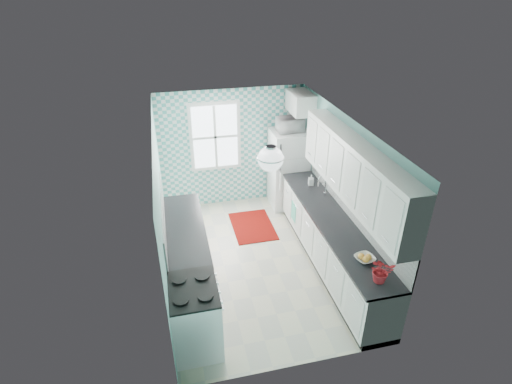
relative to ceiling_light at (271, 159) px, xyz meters
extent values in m
cube|color=beige|center=(0.00, 0.80, -2.33)|extent=(3.00, 4.40, 0.02)
cube|color=white|center=(0.00, 0.80, 0.19)|extent=(3.00, 4.40, 0.02)
cube|color=#77BCB4|center=(0.00, 3.01, -1.07)|extent=(3.00, 0.02, 2.50)
cube|color=#77BCB4|center=(0.00, -1.41, -1.07)|extent=(3.00, 0.02, 2.50)
cube|color=#77BCB4|center=(-1.51, 0.80, -1.07)|extent=(0.02, 4.40, 2.50)
cube|color=#77BCB4|center=(1.51, 0.80, -1.07)|extent=(0.02, 4.40, 2.50)
cube|color=teal|center=(0.00, 2.99, -1.07)|extent=(3.00, 0.01, 2.50)
cube|color=white|center=(-0.35, 2.96, -0.77)|extent=(1.04, 0.05, 1.44)
cube|color=white|center=(-0.35, 2.95, -0.77)|extent=(0.90, 0.02, 1.30)
cube|color=white|center=(1.49, 0.40, -1.13)|extent=(0.02, 3.60, 0.51)
cube|color=white|center=(-1.49, 0.73, -1.13)|extent=(0.02, 2.15, 0.51)
cube|color=white|center=(1.33, 0.20, -0.42)|extent=(0.33, 3.20, 0.90)
cube|color=white|center=(1.30, 2.63, -0.07)|extent=(0.40, 0.74, 0.40)
cylinder|color=silver|center=(0.00, 0.00, 0.16)|extent=(0.14, 0.14, 0.04)
cylinder|color=silver|center=(0.00, 0.00, 0.09)|extent=(0.02, 0.02, 0.12)
sphere|color=white|center=(0.00, 0.00, 0.00)|extent=(0.34, 0.34, 0.34)
cube|color=white|center=(1.20, 0.40, -1.87)|extent=(0.60, 3.60, 0.90)
cube|color=black|center=(1.19, 0.40, -1.40)|extent=(0.63, 3.60, 0.04)
cube|color=white|center=(-1.20, 0.73, -1.87)|extent=(0.60, 2.15, 0.90)
cube|color=black|center=(-1.19, 0.73, -1.40)|extent=(0.63, 2.15, 0.04)
cube|color=white|center=(1.11, 2.59, -1.48)|extent=(0.73, 0.69, 1.68)
cube|color=silver|center=(1.11, 2.24, -1.10)|extent=(0.72, 0.01, 0.02)
cube|color=silver|center=(0.81, 2.22, -0.90)|extent=(0.03, 0.03, 0.30)
cube|color=silver|center=(0.81, 2.22, -1.48)|extent=(0.03, 0.03, 0.54)
cube|color=silver|center=(-1.20, -0.74, -1.83)|extent=(0.64, 0.81, 0.96)
cube|color=black|center=(-1.20, -0.74, -1.35)|extent=(0.64, 0.81, 0.03)
cube|color=black|center=(-0.88, -0.74, -1.77)|extent=(0.01, 0.53, 0.32)
cube|color=silver|center=(1.20, 1.21, -1.40)|extent=(0.45, 0.38, 0.12)
cylinder|color=silver|center=(1.36, 1.21, -1.20)|extent=(0.02, 0.02, 0.30)
torus|color=silver|center=(1.30, 1.21, -1.01)|extent=(0.16, 0.02, 0.16)
cube|color=#6D0509|center=(0.17, 1.87, -2.32)|extent=(0.80, 1.14, 0.02)
cube|color=#63AEAC|center=(0.89, 1.48, -1.84)|extent=(0.11, 0.23, 0.36)
imported|color=white|center=(1.20, -0.68, -1.35)|extent=(0.32, 0.32, 0.07)
imported|color=#9E1F0C|center=(1.20, -1.11, -1.21)|extent=(0.34, 0.30, 0.34)
imported|color=#95A4AB|center=(1.25, 1.63, -1.28)|extent=(0.11, 0.11, 0.21)
imported|color=white|center=(1.11, 2.59, -0.50)|extent=(0.53, 0.37, 0.29)
camera|label=1|loc=(-1.29, -4.62, 2.16)|focal=28.00mm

